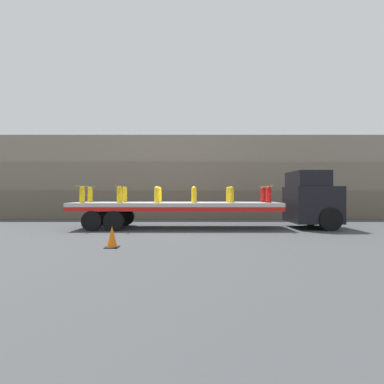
# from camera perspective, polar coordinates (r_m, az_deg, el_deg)

# --- Properties ---
(ground_plane) EXTENTS (120.00, 120.00, 0.00)m
(ground_plane) POSITION_cam_1_polar(r_m,az_deg,el_deg) (15.29, -3.10, -6.87)
(ground_plane) COLOR #3F4244
(rock_cliff) EXTENTS (60.00, 3.30, 5.85)m
(rock_cliff) POSITION_cam_1_polar(r_m,az_deg,el_deg) (22.21, -2.13, 2.75)
(rock_cliff) COLOR #665B4C
(rock_cliff) RESTS_ON ground_plane
(truck_cab) EXTENTS (2.24, 2.64, 2.87)m
(truck_cab) POSITION_cam_1_polar(r_m,az_deg,el_deg) (16.36, 21.99, -1.34)
(truck_cab) COLOR black
(truck_cab) RESTS_ON ground_plane
(flatbed_trailer) EXTENTS (10.31, 2.67, 1.30)m
(flatbed_trailer) POSITION_cam_1_polar(r_m,az_deg,el_deg) (15.25, -5.26, -2.84)
(flatbed_trailer) COLOR #B2B2B7
(flatbed_trailer) RESTS_ON ground_plane
(fire_hydrant_yellow_near_0) EXTENTS (0.31, 0.51, 0.80)m
(fire_hydrant_yellow_near_0) POSITION_cam_1_polar(r_m,az_deg,el_deg) (15.56, -20.22, -0.50)
(fire_hydrant_yellow_near_0) COLOR gold
(fire_hydrant_yellow_near_0) RESTS_ON flatbed_trailer
(fire_hydrant_yellow_far_0) EXTENTS (0.31, 0.51, 0.80)m
(fire_hydrant_yellow_far_0) POSITION_cam_1_polar(r_m,az_deg,el_deg) (16.62, -18.87, -0.48)
(fire_hydrant_yellow_far_0) COLOR gold
(fire_hydrant_yellow_far_0) RESTS_ON flatbed_trailer
(fire_hydrant_yellow_near_1) EXTENTS (0.31, 0.51, 0.80)m
(fire_hydrant_yellow_near_1) POSITION_cam_1_polar(r_m,az_deg,el_deg) (15.03, -13.69, -0.51)
(fire_hydrant_yellow_near_1) COLOR gold
(fire_hydrant_yellow_near_1) RESTS_ON flatbed_trailer
(fire_hydrant_yellow_far_1) EXTENTS (0.31, 0.51, 0.80)m
(fire_hydrant_yellow_far_1) POSITION_cam_1_polar(r_m,az_deg,el_deg) (16.13, -12.74, -0.49)
(fire_hydrant_yellow_far_1) COLOR gold
(fire_hydrant_yellow_far_1) RESTS_ON flatbed_trailer
(fire_hydrant_yellow_near_2) EXTENTS (0.31, 0.51, 0.80)m
(fire_hydrant_yellow_near_2) POSITION_cam_1_polar(r_m,az_deg,el_deg) (14.70, -6.77, -0.53)
(fire_hydrant_yellow_near_2) COLOR gold
(fire_hydrant_yellow_near_2) RESTS_ON flatbed_trailer
(fire_hydrant_yellow_far_2) EXTENTS (0.31, 0.51, 0.80)m
(fire_hydrant_yellow_far_2) POSITION_cam_1_polar(r_m,az_deg,el_deg) (15.83, -6.29, -0.50)
(fire_hydrant_yellow_far_2) COLOR gold
(fire_hydrant_yellow_far_2) RESTS_ON flatbed_trailer
(fire_hydrant_yellow_near_3) EXTENTS (0.31, 0.51, 0.80)m
(fire_hydrant_yellow_near_3) POSITION_cam_1_polar(r_m,az_deg,el_deg) (14.60, 0.35, -0.53)
(fire_hydrant_yellow_near_3) COLOR gold
(fire_hydrant_yellow_near_3) RESTS_ON flatbed_trailer
(fire_hydrant_yellow_far_3) EXTENTS (0.31, 0.51, 0.80)m
(fire_hydrant_yellow_far_3) POSITION_cam_1_polar(r_m,az_deg,el_deg) (15.73, 0.32, -0.51)
(fire_hydrant_yellow_far_3) COLOR gold
(fire_hydrant_yellow_far_3) RESTS_ON flatbed_trailer
(fire_hydrant_yellow_near_4) EXTENTS (0.31, 0.51, 0.80)m
(fire_hydrant_yellow_near_4) POSITION_cam_1_polar(r_m,az_deg,el_deg) (14.73, 7.46, -0.52)
(fire_hydrant_yellow_near_4) COLOR gold
(fire_hydrant_yellow_near_4) RESTS_ON flatbed_trailer
(fire_hydrant_yellow_far_4) EXTENTS (0.31, 0.51, 0.80)m
(fire_hydrant_yellow_far_4) POSITION_cam_1_polar(r_m,az_deg,el_deg) (15.85, 6.92, -0.50)
(fire_hydrant_yellow_far_4) COLOR gold
(fire_hydrant_yellow_far_4) RESTS_ON flatbed_trailer
(fire_hydrant_red_near_5) EXTENTS (0.31, 0.51, 0.80)m
(fire_hydrant_red_near_5) POSITION_cam_1_polar(r_m,az_deg,el_deg) (15.07, 14.34, -0.51)
(fire_hydrant_red_near_5) COLOR red
(fire_hydrant_red_near_5) RESTS_ON flatbed_trailer
(fire_hydrant_red_far_5) EXTENTS (0.31, 0.51, 0.80)m
(fire_hydrant_red_far_5) POSITION_cam_1_polar(r_m,az_deg,el_deg) (16.17, 13.35, -0.49)
(fire_hydrant_red_far_5) COLOR red
(fire_hydrant_red_far_5) RESTS_ON flatbed_trailer
(cargo_strap_rear) EXTENTS (0.05, 2.77, 0.01)m
(cargo_strap_rear) POSITION_cam_1_polar(r_m,az_deg,el_deg) (16.09, -19.52, 1.01)
(cargo_strap_rear) COLOR yellow
(cargo_strap_rear) RESTS_ON fire_hydrant_yellow_near_0
(cargo_strap_middle) EXTENTS (0.05, 2.77, 0.01)m
(cargo_strap_middle) POSITION_cam_1_polar(r_m,az_deg,el_deg) (15.58, -13.19, 1.05)
(cargo_strap_middle) COLOR yellow
(cargo_strap_middle) RESTS_ON fire_hydrant_yellow_near_1
(cargo_strap_front) EXTENTS (0.05, 2.77, 0.01)m
(cargo_strap_front) POSITION_cam_1_polar(r_m,az_deg,el_deg) (15.63, 13.82, 1.04)
(cargo_strap_front) COLOR yellow
(cargo_strap_front) RESTS_ON fire_hydrant_red_near_5
(traffic_cone) EXTENTS (0.43, 0.43, 0.70)m
(traffic_cone) POSITION_cam_1_polar(r_m,az_deg,el_deg) (10.19, -15.03, -8.28)
(traffic_cone) COLOR black
(traffic_cone) RESTS_ON ground_plane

